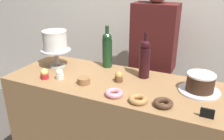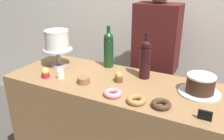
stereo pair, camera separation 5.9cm
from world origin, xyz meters
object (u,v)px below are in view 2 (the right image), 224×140
chocolate_round_cake (201,84)px  donut_chocolate (161,104)px  wine_bottle_dark_red (145,58)px  cupcake_vanilla (60,73)px  wine_bottle_green (109,49)px  cupcake_lemon (45,73)px  white_layer_cake (57,40)px  donut_pink (113,93)px  cookie_stack (84,80)px  cupcake_caramel (119,77)px  barista_figure (154,70)px  price_sign_chalkboard (205,115)px  cake_stand_pedestal (58,54)px  donut_maple (136,100)px

chocolate_round_cake → donut_chocolate: 0.32m
wine_bottle_dark_red → cupcake_vanilla: (-0.53, -0.28, -0.11)m
wine_bottle_green → wine_bottle_dark_red: (0.33, -0.08, 0.00)m
cupcake_vanilla → cupcake_lemon: bearing=-157.9°
white_layer_cake → donut_pink: size_ratio=1.64×
cookie_stack → wine_bottle_green: bearing=89.1°
cupcake_caramel → cookie_stack: cupcake_caramel is taller
wine_bottle_green → barista_figure: 0.48m
donut_chocolate → price_sign_chalkboard: size_ratio=1.60×
donut_chocolate → cake_stand_pedestal: bearing=164.8°
cupcake_caramel → wine_bottle_green: bearing=131.2°
wine_bottle_green → barista_figure: (0.28, 0.31, -0.23)m
donut_maple → cake_stand_pedestal: bearing=161.0°
cake_stand_pedestal → barista_figure: 0.82m
cupcake_lemon → cupcake_vanilla: 0.11m
cake_stand_pedestal → donut_pink: size_ratio=2.05×
chocolate_round_cake → wine_bottle_green: (-0.71, 0.15, 0.08)m
cupcake_vanilla → barista_figure: bearing=53.8°
donut_pink → barista_figure: barista_figure is taller
white_layer_cake → wine_bottle_green: bearing=24.4°
donut_chocolate → cookie_stack: bearing=173.7°
wine_bottle_green → cupcake_lemon: wine_bottle_green is taller
barista_figure → cake_stand_pedestal: bearing=-143.8°
cupcake_lemon → cookie_stack: (0.29, 0.04, -0.01)m
cookie_stack → chocolate_round_cake: bearing=15.9°
chocolate_round_cake → price_sign_chalkboard: size_ratio=2.44×
chocolate_round_cake → cupcake_caramel: (-0.52, -0.08, -0.03)m
cupcake_vanilla → price_sign_chalkboard: (0.98, -0.08, -0.01)m
cookie_stack → price_sign_chalkboard: (0.78, -0.08, 0.00)m
price_sign_chalkboard → donut_pink: bearing=178.1°
wine_bottle_dark_red → donut_pink: wine_bottle_dark_red is taller
wine_bottle_dark_red → price_sign_chalkboard: (0.45, -0.36, -0.12)m
cupcake_lemon → cookie_stack: cupcake_lemon is taller
cake_stand_pedestal → cupcake_caramel: (0.56, -0.06, -0.06)m
cupcake_caramel → price_sign_chalkboard: bearing=-20.1°
donut_chocolate → wine_bottle_green: bearing=143.0°
wine_bottle_green → donut_maple: size_ratio=2.91×
donut_maple → barista_figure: 0.76m
cupcake_vanilla → barista_figure: 0.83m
white_layer_cake → donut_pink: (0.61, -0.25, -0.20)m
wine_bottle_dark_red → donut_chocolate: wine_bottle_dark_red is taller
donut_maple → cookie_stack: bearing=169.1°
wine_bottle_dark_red → cookie_stack: bearing=-140.5°
donut_pink → barista_figure: bearing=87.0°
donut_maple → cookie_stack: (-0.41, 0.08, 0.01)m
white_layer_cake → wine_bottle_green: (0.36, 0.16, -0.07)m
price_sign_chalkboard → wine_bottle_dark_red: bearing=141.5°
cake_stand_pedestal → donut_chocolate: bearing=-15.2°
donut_pink → barista_figure: (0.04, 0.73, -0.10)m
wine_bottle_green → cupcake_caramel: wine_bottle_green is taller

